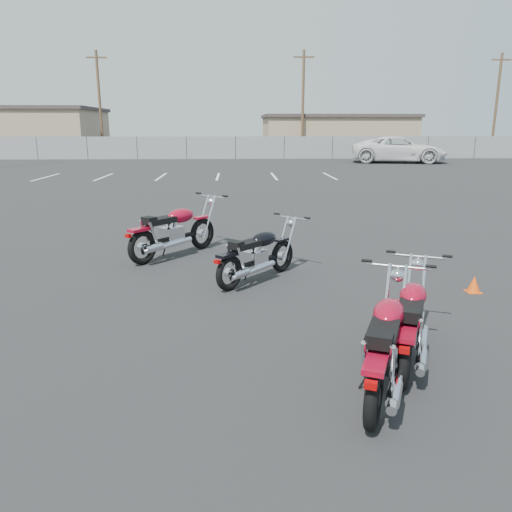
{
  "coord_description": "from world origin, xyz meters",
  "views": [
    {
      "loc": [
        -0.12,
        -6.78,
        2.57
      ],
      "look_at": [
        0.2,
        0.6,
        0.65
      ],
      "focal_mm": 35.0,
      "sensor_mm": 36.0,
      "label": 1
    }
  ],
  "objects_px": {
    "motorcycle_third_red": "(411,321)",
    "white_van": "(399,142)",
    "motorcycle_front_red": "(174,231)",
    "motorcycle_rear_red": "(386,344)",
    "motorcycle_second_black": "(257,255)"
  },
  "relations": [
    {
      "from": "motorcycle_rear_red",
      "to": "motorcycle_second_black",
      "type": "bearing_deg",
      "value": 106.62
    },
    {
      "from": "motorcycle_second_black",
      "to": "motorcycle_third_red",
      "type": "bearing_deg",
      "value": -62.69
    },
    {
      "from": "motorcycle_second_black",
      "to": "motorcycle_rear_red",
      "type": "bearing_deg",
      "value": -73.38
    },
    {
      "from": "motorcycle_rear_red",
      "to": "motorcycle_front_red",
      "type": "bearing_deg",
      "value": 116.57
    },
    {
      "from": "white_van",
      "to": "motorcycle_front_red",
      "type": "bearing_deg",
      "value": 165.39
    },
    {
      "from": "motorcycle_third_red",
      "to": "white_van",
      "type": "distance_m",
      "value": 33.3
    },
    {
      "from": "motorcycle_third_red",
      "to": "motorcycle_rear_red",
      "type": "height_order",
      "value": "motorcycle_rear_red"
    },
    {
      "from": "motorcycle_front_red",
      "to": "motorcycle_third_red",
      "type": "distance_m",
      "value": 5.77
    },
    {
      "from": "motorcycle_front_red",
      "to": "motorcycle_rear_red",
      "type": "bearing_deg",
      "value": -63.43
    },
    {
      "from": "motorcycle_front_red",
      "to": "white_van",
      "type": "relative_size",
      "value": 0.26
    },
    {
      "from": "motorcycle_front_red",
      "to": "motorcycle_second_black",
      "type": "xyz_separation_m",
      "value": [
        1.61,
        -1.73,
        -0.07
      ]
    },
    {
      "from": "motorcycle_front_red",
      "to": "white_van",
      "type": "distance_m",
      "value": 30.04
    },
    {
      "from": "white_van",
      "to": "motorcycle_third_red",
      "type": "bearing_deg",
      "value": 174.02
    },
    {
      "from": "motorcycle_second_black",
      "to": "motorcycle_front_red",
      "type": "bearing_deg",
      "value": 132.93
    },
    {
      "from": "motorcycle_second_black",
      "to": "white_van",
      "type": "height_order",
      "value": "white_van"
    }
  ]
}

